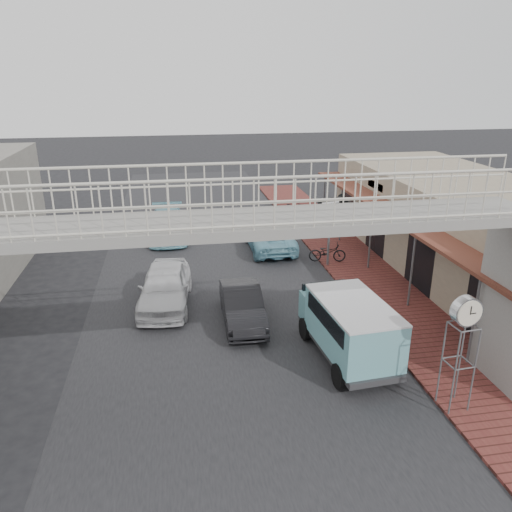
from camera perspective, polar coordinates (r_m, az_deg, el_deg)
name	(u,v)px	position (r m, az deg, el deg)	size (l,w,h in m)	color
ground	(230,336)	(17.13, -2.99, -9.07)	(120.00, 120.00, 0.00)	black
road_strip	(230,335)	(17.13, -2.99, -9.06)	(10.00, 60.00, 0.01)	black
sidewalk	(377,286)	(21.32, 13.64, -3.39)	(3.00, 40.00, 0.10)	brown
shophouse_row	(469,229)	(23.57, 23.15, 2.86)	(7.20, 18.00, 4.00)	gray
footbridge	(248,300)	(12.15, -0.97, -5.06)	(16.40, 2.40, 6.34)	gray
white_hatchback	(165,286)	(19.23, -10.36, -3.43)	(1.83, 4.55, 1.55)	silver
dark_sedan	(242,305)	(17.72, -1.58, -5.67)	(1.35, 3.87, 1.27)	black
angkot_curb	(269,237)	(25.03, 1.53, 2.15)	(2.10, 4.56, 1.27)	#70B0C3
angkot_far	(168,225)	(27.30, -10.05, 3.56)	(2.00, 4.93, 1.43)	#6FB1C1
angkot_van	(349,322)	(15.47, 10.63, -7.43)	(2.18, 4.25, 2.02)	black
motorcycle_near	(327,252)	(23.39, 8.16, 0.42)	(0.60, 1.71, 0.90)	black
motorcycle_far	(293,213)	(29.56, 4.25, 4.96)	(0.52, 1.84, 1.11)	black
street_clock	(465,317)	(13.41, 22.82, -6.41)	(0.79, 0.66, 3.15)	#59595B
arrow_sign	(346,207)	(22.73, 10.30, 5.49)	(1.96, 1.28, 3.26)	#59595B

